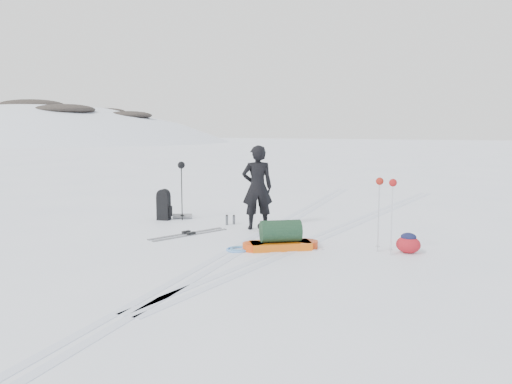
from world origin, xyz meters
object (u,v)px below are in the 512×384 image
(skier, at_px, (257,187))
(pulk_sled, at_px, (281,238))
(expedition_rucksack, at_px, (166,206))
(ski_poles_black, at_px, (181,172))

(skier, bearing_deg, pulk_sled, 95.06)
(pulk_sled, xyz_separation_m, expedition_rucksack, (-3.80, 1.66, 0.15))
(pulk_sled, distance_m, ski_poles_black, 4.01)
(ski_poles_black, bearing_deg, expedition_rucksack, -155.58)
(expedition_rucksack, bearing_deg, skier, -13.82)
(skier, xyz_separation_m, pulk_sled, (1.22, -1.58, -0.75))
(ski_poles_black, bearing_deg, skier, -5.55)
(expedition_rucksack, bearing_deg, pulk_sled, -35.54)
(pulk_sled, bearing_deg, skier, 92.81)
(expedition_rucksack, relative_size, ski_poles_black, 0.53)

